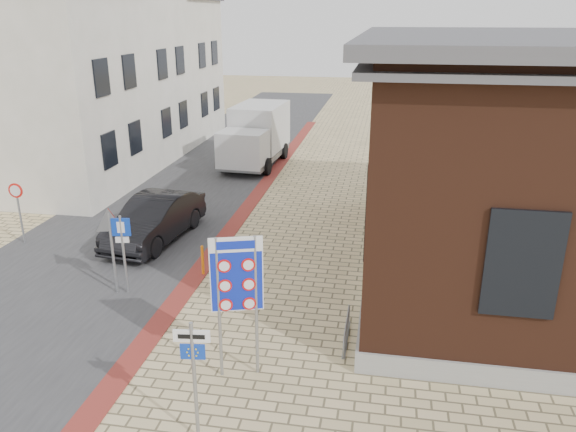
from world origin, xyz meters
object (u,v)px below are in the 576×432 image
Objects in this scene: sedan at (155,219)px; essen_sign at (194,364)px; border_sign at (237,277)px; bollard at (203,260)px; box_truck at (256,135)px; parking_sign at (123,242)px.

sedan is 9.90m from essen_sign.
border_sign is (4.72, -6.81, 1.52)m from sedan.
border_sign is 5.37m from bollard.
sedan is 5.03× the size of bollard.
bollard is at bearing 100.65° from essen_sign.
border_sign is 2.14m from essen_sign.
box_truck is (1.03, 10.56, 0.75)m from sedan.
sedan is 2.04× the size of parking_sign.
box_truck is 17.77m from border_sign.
box_truck is at bearing 91.18° from sedan.
box_truck is 14.34m from parking_sign.
sedan is 0.81× the size of box_truck.
bollard is at bearing -36.85° from sedan.
essen_sign is 6.90m from bollard.
parking_sign is at bearing -139.22° from bollard.
parking_sign is at bearing 119.83° from essen_sign.
box_truck reaches higher than bollard.
essen_sign is 6.27m from parking_sign.
sedan is at bearing 136.39° from bollard.
essen_sign is at bearing -76.31° from box_truck.
sedan is 8.42m from border_sign.
border_sign is at bearing -62.93° from bollard.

